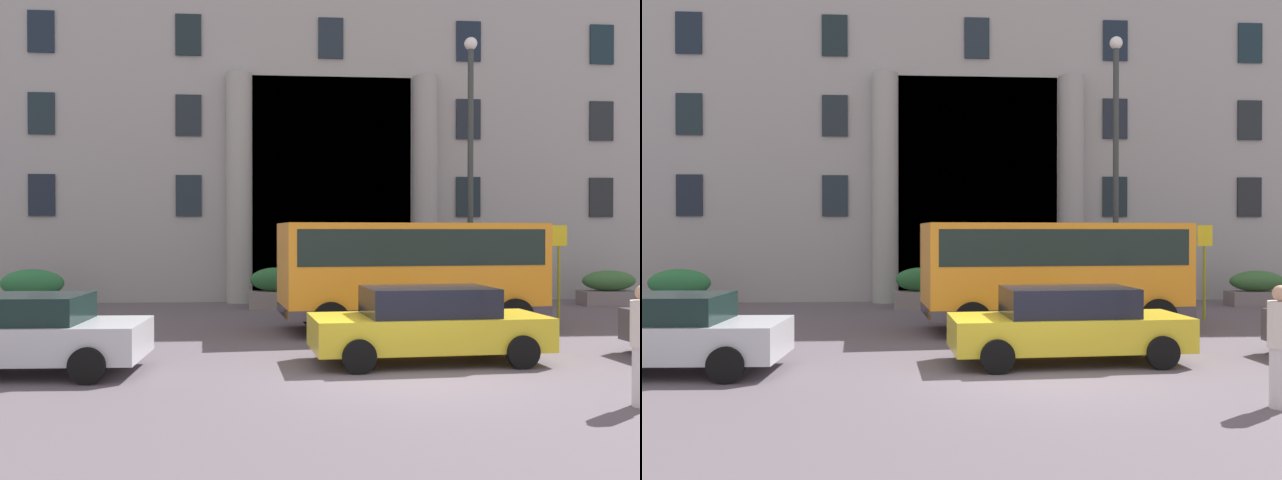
% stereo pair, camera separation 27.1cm
% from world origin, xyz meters
% --- Properties ---
extents(ground_plane, '(80.00, 64.00, 0.12)m').
position_xyz_m(ground_plane, '(0.00, 0.00, -0.06)').
color(ground_plane, '#594F57').
extents(office_building_facade, '(38.62, 9.72, 17.52)m').
position_xyz_m(office_building_facade, '(0.00, 17.48, 8.75)').
color(office_building_facade, '#999493').
rests_on(office_building_facade, ground_plane).
extents(orange_minibus, '(6.81, 3.22, 2.76)m').
position_xyz_m(orange_minibus, '(1.33, 5.50, 1.65)').
color(orange_minibus, orange).
rests_on(orange_minibus, ground_plane).
extents(bus_stop_sign, '(0.44, 0.08, 2.73)m').
position_xyz_m(bus_stop_sign, '(6.09, 7.26, 1.69)').
color(bus_stop_sign, olive).
rests_on(bus_stop_sign, ground_plane).
extents(hedge_planter_entrance_left, '(1.95, 1.00, 1.58)m').
position_xyz_m(hedge_planter_entrance_left, '(5.06, 10.57, 0.76)').
color(hedge_planter_entrance_left, slate).
rests_on(hedge_planter_entrance_left, ground_plane).
extents(hedge_planter_west, '(2.07, 0.83, 1.35)m').
position_xyz_m(hedge_planter_west, '(-9.80, 10.48, 0.65)').
color(hedge_planter_west, '#6F605C').
rests_on(hedge_planter_west, ground_plane).
extents(hedge_planter_entrance_right, '(2.00, 0.87, 1.20)m').
position_xyz_m(hedge_planter_entrance_right, '(9.53, 10.89, 0.58)').
color(hedge_planter_entrance_right, slate).
rests_on(hedge_planter_entrance_right, ground_plane).
extents(hedge_planter_far_east, '(1.76, 0.72, 1.37)m').
position_xyz_m(hedge_planter_far_east, '(-2.04, 10.65, 0.66)').
color(hedge_planter_far_east, gray).
rests_on(hedge_planter_far_east, ground_plane).
extents(parked_sedan_second, '(4.65, 2.16, 1.41)m').
position_xyz_m(parked_sedan_second, '(-6.86, 0.81, 0.73)').
color(parked_sedan_second, '#B6B7BE').
rests_on(parked_sedan_second, ground_plane).
extents(parked_hatchback_near, '(4.65, 2.16, 1.46)m').
position_xyz_m(parked_hatchback_near, '(0.77, 1.26, 0.74)').
color(parked_hatchback_near, gold).
rests_on(parked_hatchback_near, ground_plane).
extents(lamppost_plaza_centre, '(0.40, 0.40, 8.62)m').
position_xyz_m(lamppost_plaza_centre, '(4.01, 9.00, 4.95)').
color(lamppost_plaza_centre, '#333737').
rests_on(lamppost_plaza_centre, ground_plane).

